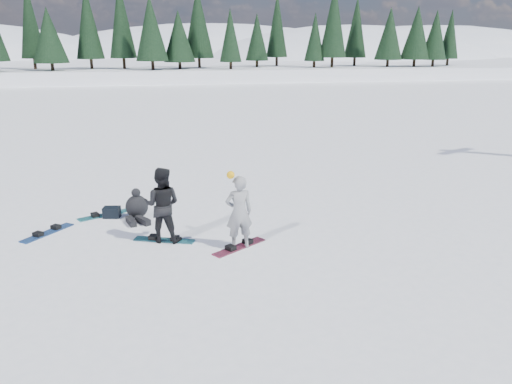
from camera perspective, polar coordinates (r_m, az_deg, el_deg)
ground at (r=12.23m, az=1.96°, el=-5.80°), size 420.00×420.00×0.00m
alpine_backdrop at (r=201.23m, az=-13.90°, el=10.97°), size 412.50×227.00×53.20m
snowboarder_woman at (r=11.63m, az=-1.97°, el=-2.29°), size 0.68×0.49×1.92m
snowboarder_man at (r=12.23m, az=-10.68°, el=-1.45°), size 1.07×0.93×1.86m
seated_rider at (r=14.10m, az=-13.47°, el=-1.73°), size 0.78×1.12×0.86m
gear_bag at (r=14.45m, az=-16.16°, el=-2.24°), size 0.50×0.38×0.30m
snowboard_woman at (r=11.94m, az=-1.92°, el=-6.29°), size 1.40×1.08×0.03m
snowboard_man at (r=12.54m, az=-10.46°, el=-5.42°), size 1.51×0.78×0.03m
snowboard_loose_a at (r=13.86m, az=-22.73°, el=-4.32°), size 1.15×1.35×0.03m
snowboard_loose_c at (r=14.71m, az=-16.89°, el=-2.52°), size 1.46×0.93×0.03m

